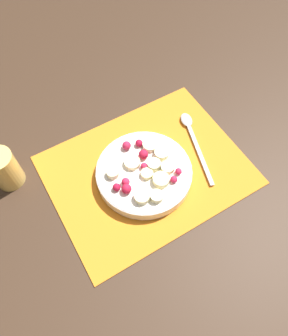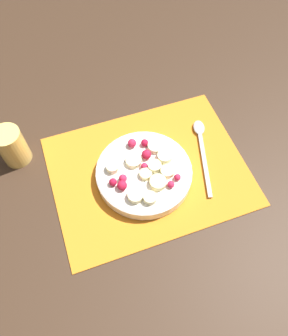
# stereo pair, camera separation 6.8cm
# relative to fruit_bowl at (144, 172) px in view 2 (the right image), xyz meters

# --- Properties ---
(ground_plane) EXTENTS (3.00, 3.00, 0.00)m
(ground_plane) POSITION_rel_fruit_bowl_xyz_m (0.02, 0.01, -0.02)
(ground_plane) COLOR #382619
(placemat) EXTENTS (0.42, 0.33, 0.01)m
(placemat) POSITION_rel_fruit_bowl_xyz_m (0.02, 0.01, -0.02)
(placemat) COLOR orange
(placemat) RESTS_ON ground_plane
(fruit_bowl) EXTENTS (0.21, 0.21, 0.05)m
(fruit_bowl) POSITION_rel_fruit_bowl_xyz_m (0.00, 0.00, 0.00)
(fruit_bowl) COLOR white
(fruit_bowl) RESTS_ON placemat
(spoon) EXTENTS (0.08, 0.20, 0.01)m
(spoon) POSITION_rel_fruit_bowl_xyz_m (0.16, 0.04, -0.02)
(spoon) COLOR #B2B2B7
(spoon) RESTS_ON placemat
(drinking_glass) EXTENTS (0.06, 0.06, 0.09)m
(drinking_glass) POSITION_rel_fruit_bowl_xyz_m (-0.25, 0.15, 0.02)
(drinking_glass) COLOR #F4CC66
(drinking_glass) RESTS_ON ground_plane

